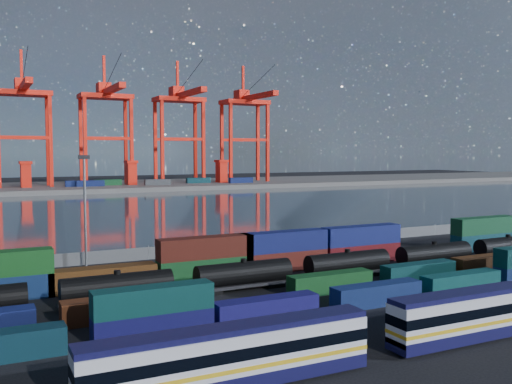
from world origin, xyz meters
name	(u,v)px	position (x,y,z in m)	size (l,w,h in m)	color
ground	(358,283)	(0.00, 0.00, 0.00)	(700.00, 700.00, 0.00)	black
harbor_water	(144,210)	(0.00, 105.00, 0.01)	(700.00, 700.00, 0.00)	#313E48
far_quay	(83,187)	(0.00, 210.00, 1.00)	(700.00, 70.00, 2.00)	#514F4C
distant_mountains	(16,75)	(63.02, 1600.00, 220.29)	(2470.00, 1100.00, 520.00)	#1E2630
passenger_train	(490,312)	(-2.27, -23.16, 2.35)	(74.05, 2.72, 4.67)	silver
container_row_south	(291,300)	(-15.57, -9.61, 1.89)	(138.18, 2.26, 4.81)	#37393B
container_row_mid	(396,275)	(4.25, -2.50, 1.20)	(140.56, 2.25, 2.39)	#3F4344
container_row_north	(332,250)	(3.46, 11.15, 2.37)	(142.41, 2.67, 5.70)	#131054
tanker_string	(298,269)	(-7.26, 3.08, 1.97)	(90.29, 2.75, 3.93)	black
waterfront_fence	(261,244)	(0.00, 28.00, 1.00)	(160.12, 0.12, 2.20)	#595B5E
yard_light_mast	(85,205)	(-30.00, 26.00, 9.30)	(1.60, 0.40, 16.60)	slate
gantry_cranes	(66,106)	(-7.50, 203.39, 37.28)	(198.39, 44.91, 60.81)	red
quay_containers	(62,184)	(-11.00, 195.46, 3.30)	(172.58, 10.99, 2.60)	navy
straddle_carriers	(80,173)	(-2.50, 200.00, 7.82)	(140.00, 7.00, 11.10)	red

